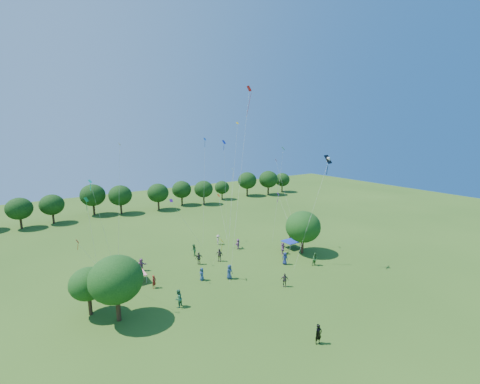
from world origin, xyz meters
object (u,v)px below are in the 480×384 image
Objects in this scene: pirate_kite at (328,161)px; man_in_black at (318,334)px; near_tree_north at (88,284)px; red_high_kite at (246,121)px; tent_red_stripe at (135,274)px; near_tree_west at (116,279)px; near_tree_east at (303,227)px; tent_blue at (291,241)px.

man_in_black is at bearing -138.90° from pirate_kite.
near_tree_north reaches higher than man_in_black.
red_high_kite reaches higher than man_in_black.
near_tree_north is 2.20× the size of tent_red_stripe.
near_tree_west is 3.63× the size of man_in_black.
tent_red_stripe is at bearing 123.15° from man_in_black.
near_tree_east is 23.73m from tent_red_stripe.
near_tree_east reaches higher than near_tree_north.
near_tree_north is at bearing -174.45° from tent_blue.
red_high_kite is (-9.77, 0.54, 14.85)m from near_tree_east.
man_in_black is (-13.46, -15.71, -3.15)m from near_tree_east.
tent_red_stripe and tent_blue have the same top height.
red_high_kite is (16.96, 3.39, 14.70)m from near_tree_west.
near_tree_north is at bearing 128.98° from near_tree_west.
near_tree_west is 2.92× the size of tent_blue.
near_tree_east is 0.29× the size of red_high_kite.
man_in_black is at bearing -64.05° from tent_red_stripe.
man_in_black is at bearing -44.12° from near_tree_west.
near_tree_north reaches higher than tent_red_stripe.
near_tree_north is 0.76× the size of near_tree_east.
man_in_black is at bearing -126.42° from tent_blue.
pirate_kite is (-1.17, -7.51, 12.98)m from tent_blue.
pirate_kite is at bearing -32.81° from red_high_kite.
near_tree_east is at bearing 76.72° from pirate_kite.
tent_blue is at bearing 11.46° from red_high_kite.
near_tree_east is at bearing 6.09° from near_tree_west.
near_tree_north is 21.88m from man_in_black.
near_tree_west is 18.76m from man_in_black.
near_tree_north is 0.22× the size of red_high_kite.
near_tree_west is 1.33× the size of near_tree_north.
tent_blue is 0.10× the size of red_high_kite.
tent_red_stripe is 22.61m from red_high_kite.
near_tree_east is 3.91m from tent_blue.
near_tree_north is at bearing -141.43° from tent_red_stripe.
pirate_kite is at bearing 48.29° from man_in_black.
man_in_black is 20.93m from pirate_kite.
near_tree_west reaches higher than tent_blue.
near_tree_north is 28.81m from near_tree_east.
tent_red_stripe is 1.00× the size of tent_blue.
near_tree_east is (28.80, 0.28, 0.80)m from near_tree_north.
pirate_kite is 11.31m from red_high_kite.
pirate_kite is at bearing -9.68° from near_tree_north.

